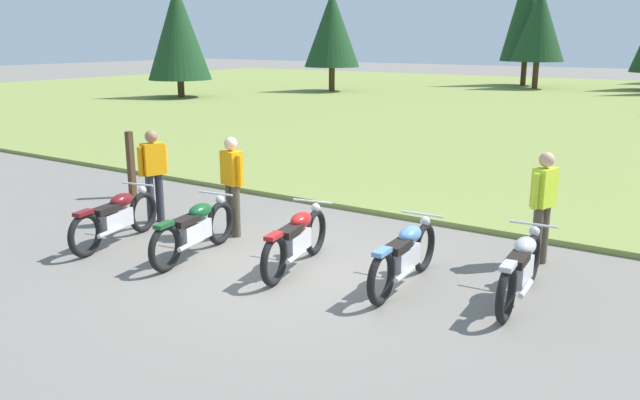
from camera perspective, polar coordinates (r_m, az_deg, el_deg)
ground_plane at (r=9.33m, az=-2.06°, el=-6.12°), size 140.00×140.00×0.00m
grass_moorland at (r=32.82m, az=24.82°, el=7.31°), size 80.00×44.00×0.10m
motorcycle_maroon at (r=10.84m, az=-17.61°, el=-1.46°), size 0.72×2.08×0.88m
motorcycle_british_green at (r=9.89m, az=-11.02°, el=-2.52°), size 0.67×2.09×0.88m
motorcycle_red at (r=9.22m, az=-2.10°, el=-3.49°), size 0.71×2.08×0.88m
motorcycle_sky_blue at (r=8.63m, az=7.51°, el=-4.86°), size 0.62×2.10×0.88m
motorcycle_silver at (r=8.47m, az=17.36°, el=-5.78°), size 0.62×2.10×0.88m
rider_near_row_end at (r=10.73m, az=-7.80°, el=1.74°), size 0.53×0.31×1.67m
rider_checking_bike at (r=11.78m, az=-14.55°, el=2.53°), size 0.31×0.53×1.67m
rider_with_back_turned at (r=9.78m, az=19.15°, el=-0.14°), size 0.31×0.53×1.67m
trail_marker_post at (r=13.90m, az=-16.40°, el=3.04°), size 0.12×0.12×1.38m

